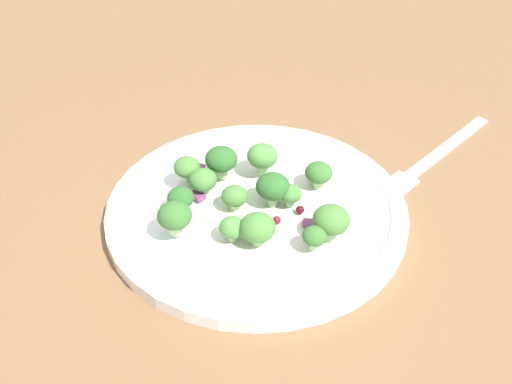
{
  "coord_description": "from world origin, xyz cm",
  "views": [
    {
      "loc": [
        37.82,
        9.64,
        32.89
      ],
      "look_at": [
        0.27,
        1.66,
        2.7
      ],
      "focal_mm": 39.89,
      "sensor_mm": 36.0,
      "label": 1
    }
  ],
  "objects_px": {
    "broccoli_floret_1": "(221,160)",
    "fork": "(434,157)",
    "broccoli_floret_0": "(175,216)",
    "broccoli_floret_2": "(272,190)",
    "plate": "(256,208)"
  },
  "relations": [
    {
      "from": "broccoli_floret_2",
      "to": "fork",
      "type": "relative_size",
      "value": 0.18
    },
    {
      "from": "broccoli_floret_0",
      "to": "broccoli_floret_1",
      "type": "bearing_deg",
      "value": 168.2
    },
    {
      "from": "broccoli_floret_0",
      "to": "plate",
      "type": "bearing_deg",
      "value": 134.11
    },
    {
      "from": "broccoli_floret_2",
      "to": "fork",
      "type": "height_order",
      "value": "broccoli_floret_2"
    },
    {
      "from": "broccoli_floret_1",
      "to": "fork",
      "type": "distance_m",
      "value": 0.22
    },
    {
      "from": "broccoli_floret_0",
      "to": "fork",
      "type": "distance_m",
      "value": 0.28
    },
    {
      "from": "broccoli_floret_1",
      "to": "broccoli_floret_2",
      "type": "height_order",
      "value": "broccoli_floret_1"
    },
    {
      "from": "broccoli_floret_0",
      "to": "broccoli_floret_2",
      "type": "bearing_deg",
      "value": 126.64
    },
    {
      "from": "broccoli_floret_1",
      "to": "fork",
      "type": "height_order",
      "value": "broccoli_floret_1"
    },
    {
      "from": "fork",
      "to": "broccoli_floret_0",
      "type": "bearing_deg",
      "value": -50.04
    },
    {
      "from": "plate",
      "to": "fork",
      "type": "relative_size",
      "value": 1.58
    },
    {
      "from": "broccoli_floret_0",
      "to": "broccoli_floret_2",
      "type": "relative_size",
      "value": 0.95
    },
    {
      "from": "fork",
      "to": "plate",
      "type": "bearing_deg",
      "value": -51.62
    },
    {
      "from": "broccoli_floret_1",
      "to": "broccoli_floret_2",
      "type": "xyz_separation_m",
      "value": [
        0.03,
        0.05,
        -0.0
      ]
    },
    {
      "from": "plate",
      "to": "broccoli_floret_0",
      "type": "height_order",
      "value": "broccoli_floret_0"
    }
  ]
}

